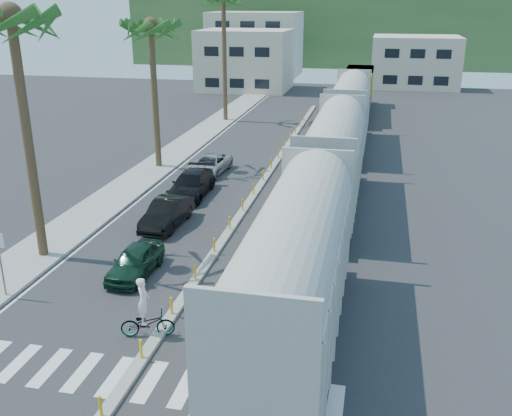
{
  "coord_description": "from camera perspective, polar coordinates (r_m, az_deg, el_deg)",
  "views": [
    {
      "loc": [
        7.33,
        -16.42,
        11.67
      ],
      "look_at": [
        1.76,
        9.53,
        2.0
      ],
      "focal_mm": 40.0,
      "sensor_mm": 36.0,
      "label": 1
    }
  ],
  "objects": [
    {
      "name": "car_rear",
      "position": [
        41.01,
        -4.65,
        4.37
      ],
      "size": [
        2.89,
        5.03,
        1.3
      ],
      "primitive_type": "imported",
      "rotation": [
        0.0,
        0.0,
        -0.08
      ],
      "color": "#AAADAF",
      "rests_on": "ground"
    },
    {
      "name": "lane_markings",
      "position": [
        44.07,
        -0.75,
        4.67
      ],
      "size": [
        9.42,
        90.0,
        0.01
      ],
      "color": "silver",
      "rests_on": "ground"
    },
    {
      "name": "sidewalk",
      "position": [
        45.84,
        -8.54,
        5.14
      ],
      "size": [
        3.0,
        90.0,
        0.15
      ],
      "primitive_type": "cube",
      "color": "gray",
      "rests_on": "ground"
    },
    {
      "name": "ground",
      "position": [
        21.44,
        -10.27,
        -13.33
      ],
      "size": [
        140.0,
        140.0,
        0.0
      ],
      "primitive_type": "plane",
      "color": "#28282B",
      "rests_on": "ground"
    },
    {
      "name": "car_lead",
      "position": [
        26.25,
        -11.97,
        -5.21
      ],
      "size": [
        1.63,
        3.98,
        1.35
      ],
      "primitive_type": "imported",
      "rotation": [
        0.0,
        0.0,
        -0.0
      ],
      "color": "#103020",
      "rests_on": "ground"
    },
    {
      "name": "hillside",
      "position": [
        116.79,
        8.9,
        17.02
      ],
      "size": [
        80.0,
        20.0,
        12.0
      ],
      "primitive_type": "cube",
      "color": "#385628",
      "rests_on": "ground"
    },
    {
      "name": "cyclist",
      "position": [
        21.63,
        -10.88,
        -10.75
      ],
      "size": [
        1.73,
        2.33,
        2.35
      ],
      "rotation": [
        0.0,
        0.0,
        1.85
      ],
      "color": "#9EA0A5",
      "rests_on": "ground"
    },
    {
      "name": "car_second",
      "position": [
        31.51,
        -8.89,
        -0.51
      ],
      "size": [
        1.92,
        4.66,
        1.5
      ],
      "primitive_type": "imported",
      "rotation": [
        0.0,
        0.0,
        -0.04
      ],
      "color": "black",
      "rests_on": "ground"
    },
    {
      "name": "median",
      "position": [
        38.88,
        0.69,
        2.68
      ],
      "size": [
        0.45,
        60.0,
        0.85
      ],
      "color": "gray",
      "rests_on": "ground"
    },
    {
      "name": "rails",
      "position": [
        45.98,
        8.85,
        5.12
      ],
      "size": [
        1.56,
        100.0,
        0.06
      ],
      "color": "black",
      "rests_on": "ground"
    },
    {
      "name": "buildings",
      "position": [
        89.44,
        3.36,
        15.3
      ],
      "size": [
        38.0,
        27.0,
        10.0
      ],
      "color": "beige",
      "rests_on": "ground"
    },
    {
      "name": "freight_train",
      "position": [
        38.66,
        8.4,
        6.7
      ],
      "size": [
        3.0,
        60.94,
        5.85
      ],
      "color": "#AFACA1",
      "rests_on": "ground"
    },
    {
      "name": "crosswalk",
      "position": [
        19.95,
        -12.49,
        -16.33
      ],
      "size": [
        14.0,
        2.2,
        0.01
      ],
      "primitive_type": "cube",
      "color": "silver",
      "rests_on": "ground"
    },
    {
      "name": "palm_trees",
      "position": [
        42.06,
        -9.93,
        18.57
      ],
      "size": [
        3.5,
        37.2,
        13.75
      ],
      "color": "brown",
      "rests_on": "ground"
    },
    {
      "name": "car_third",
      "position": [
        36.2,
        -6.5,
        2.35
      ],
      "size": [
        2.38,
        5.35,
        1.52
      ],
      "primitive_type": "imported",
      "rotation": [
        0.0,
        0.0,
        0.02
      ],
      "color": "black",
      "rests_on": "ground"
    }
  ]
}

